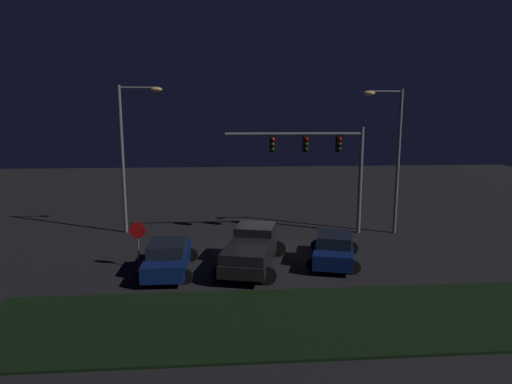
{
  "coord_description": "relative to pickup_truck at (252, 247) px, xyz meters",
  "views": [
    {
      "loc": [
        -1.97,
        -22.15,
        7.06
      ],
      "look_at": [
        -0.14,
        1.75,
        2.91
      ],
      "focal_mm": 30.27,
      "sensor_mm": 36.0,
      "label": 1
    }
  ],
  "objects": [
    {
      "name": "street_lamp_right",
      "position": [
        8.76,
        5.48,
        4.42
      ],
      "size": [
        2.42,
        0.44,
        8.71
      ],
      "color": "slate",
      "rests_on": "ground_plane"
    },
    {
      "name": "traffic_signal_gantry",
      "position": [
        4.56,
        5.7,
        3.9
      ],
      "size": [
        8.32,
        0.56,
        6.5
      ],
      "color": "slate",
      "rests_on": "ground_plane"
    },
    {
      "name": "car_sedan_far",
      "position": [
        -3.9,
        -0.47,
        -0.26
      ],
      "size": [
        2.51,
        4.42,
        1.51
      ],
      "rotation": [
        0.0,
        0.0,
        1.56
      ],
      "color": "navy",
      "rests_on": "ground_plane"
    },
    {
      "name": "car_sedan",
      "position": [
        4.04,
        0.3,
        -0.26
      ],
      "size": [
        3.22,
        4.72,
        1.51
      ],
      "rotation": [
        0.0,
        0.0,
        1.3
      ],
      "color": "navy",
      "rests_on": "ground_plane"
    },
    {
      "name": "pickup_truck",
      "position": [
        0.0,
        0.0,
        0.0
      ],
      "size": [
        3.73,
        5.72,
        1.8
      ],
      "rotation": [
        0.0,
        0.0,
        1.33
      ],
      "color": "black",
      "rests_on": "ground_plane"
    },
    {
      "name": "street_lamp_left",
      "position": [
        -6.91,
        6.9,
        4.57
      ],
      "size": [
        2.63,
        0.44,
        8.95
      ],
      "color": "slate",
      "rests_on": "ground_plane"
    },
    {
      "name": "stop_sign",
      "position": [
        -5.36,
        0.24,
        0.56
      ],
      "size": [
        0.76,
        0.08,
        2.23
      ],
      "color": "slate",
      "rests_on": "ground_plane"
    },
    {
      "name": "grass_median",
      "position": [
        0.65,
        -5.69,
        -0.95
      ],
      "size": [
        20.91,
        5.24,
        0.1
      ],
      "primitive_type": "cube",
      "color": "black",
      "rests_on": "ground_plane"
    },
    {
      "name": "ground_plane",
      "position": [
        0.65,
        2.43,
        -1.0
      ],
      "size": [
        80.0,
        80.0,
        0.0
      ],
      "primitive_type": "plane",
      "color": "black"
    }
  ]
}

